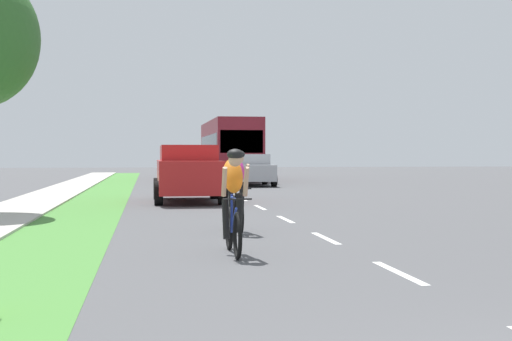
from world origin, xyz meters
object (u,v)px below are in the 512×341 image
at_px(bus_maroon, 229,147).
at_px(suv_red, 188,172).
at_px(sedan_silver, 251,170).
at_px(cyclist_trailing, 237,190).
at_px(cyclist_lead, 233,200).

bearing_deg(bus_maroon, suv_red, -100.22).
height_order(sedan_silver, bus_maroon, bus_maroon).
bearing_deg(cyclist_trailing, sedan_silver, 80.95).
distance_m(cyclist_lead, sedan_silver, 23.62).
height_order(cyclist_lead, cyclist_trailing, same).
bearing_deg(sedan_silver, suv_red, -108.01).
distance_m(sedan_silver, bus_maroon, 8.63).
height_order(cyclist_lead, sedan_silver, cyclist_lead).
relative_size(cyclist_lead, sedan_silver, 0.40).
bearing_deg(suv_red, cyclist_trailing, -87.18).
distance_m(cyclist_trailing, bus_maroon, 28.99).
xyz_separation_m(cyclist_trailing, bus_maroon, (3.13, 28.79, 1.17)).
relative_size(sedan_silver, bus_maroon, 0.37).
relative_size(suv_red, sedan_silver, 1.09).
height_order(cyclist_lead, suv_red, suv_red).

